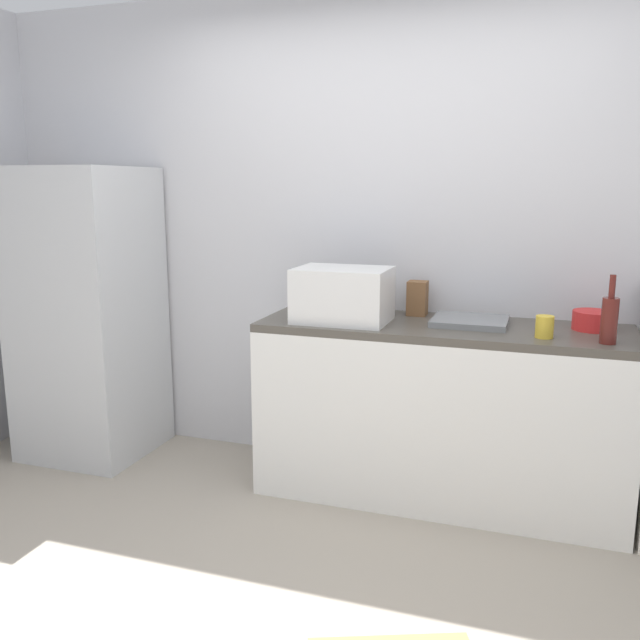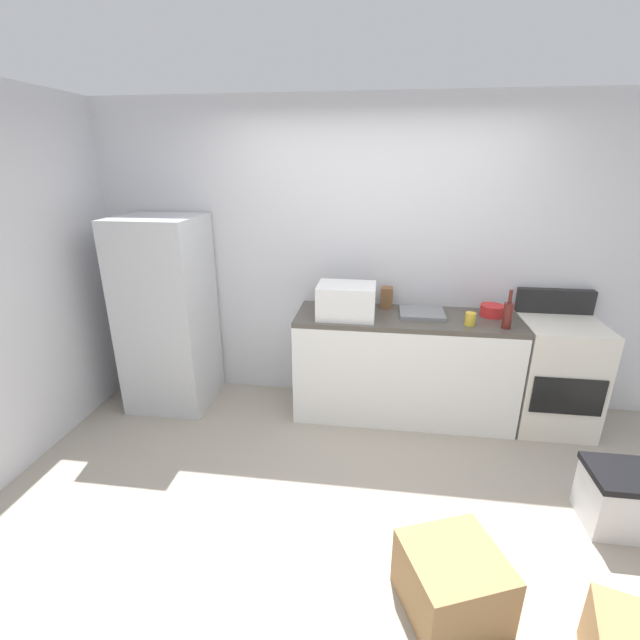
% 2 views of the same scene
% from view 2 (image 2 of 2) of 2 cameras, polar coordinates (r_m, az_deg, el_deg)
% --- Properties ---
extents(ground_plane, '(6.00, 6.00, 0.00)m').
position_cam_2_polar(ground_plane, '(3.09, 4.95, -22.97)').
color(ground_plane, '#9E9384').
extents(wall_back, '(5.00, 0.10, 2.60)m').
position_cam_2_polar(wall_back, '(3.90, 6.81, 7.99)').
color(wall_back, silver).
rests_on(wall_back, ground_plane).
extents(kitchen_counter, '(1.80, 0.60, 0.90)m').
position_cam_2_polar(kitchen_counter, '(3.84, 10.65, -5.82)').
color(kitchen_counter, white).
rests_on(kitchen_counter, ground_plane).
extents(refrigerator, '(0.68, 0.66, 1.67)m').
position_cam_2_polar(refrigerator, '(4.07, -19.10, 0.73)').
color(refrigerator, silver).
rests_on(refrigerator, ground_plane).
extents(stove_oven, '(0.60, 0.61, 1.10)m').
position_cam_2_polar(stove_oven, '(4.10, 28.02, -6.03)').
color(stove_oven, silver).
rests_on(stove_oven, ground_plane).
extents(microwave, '(0.46, 0.34, 0.27)m').
position_cam_2_polar(microwave, '(3.55, 3.43, 2.49)').
color(microwave, white).
rests_on(microwave, kitchen_counter).
extents(sink_basin, '(0.36, 0.32, 0.03)m').
position_cam_2_polar(sink_basin, '(3.73, 13.01, 0.89)').
color(sink_basin, slate).
rests_on(sink_basin, kitchen_counter).
extents(wine_bottle, '(0.07, 0.07, 0.30)m').
position_cam_2_polar(wine_bottle, '(3.60, 23.11, 0.68)').
color(wine_bottle, '#591E19').
rests_on(wine_bottle, kitchen_counter).
extents(coffee_mug, '(0.08, 0.08, 0.10)m').
position_cam_2_polar(coffee_mug, '(3.58, 18.85, 0.13)').
color(coffee_mug, gold).
rests_on(coffee_mug, kitchen_counter).
extents(knife_block, '(0.10, 0.10, 0.18)m').
position_cam_2_polar(knife_block, '(3.83, 8.60, 2.88)').
color(knife_block, brown).
rests_on(knife_block, kitchen_counter).
extents(mixing_bowl, '(0.19, 0.19, 0.09)m').
position_cam_2_polar(mixing_bowl, '(3.86, 21.36, 1.15)').
color(mixing_bowl, red).
rests_on(mixing_bowl, kitchen_counter).
extents(cardboard_box_large, '(0.58, 0.57, 0.34)m').
position_cam_2_polar(cardboard_box_large, '(2.58, 16.70, -29.65)').
color(cardboard_box_large, '#A37A4C').
rests_on(cardboard_box_large, ground_plane).
extents(storage_bin, '(0.46, 0.36, 0.38)m').
position_cam_2_polar(storage_bin, '(3.38, 34.73, -18.46)').
color(storage_bin, silver).
rests_on(storage_bin, ground_plane).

